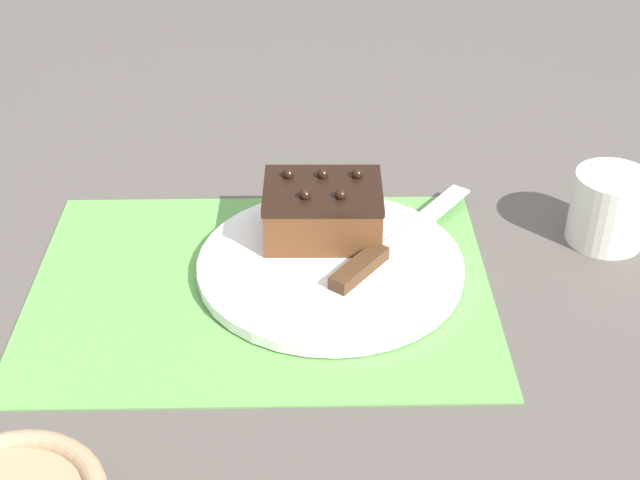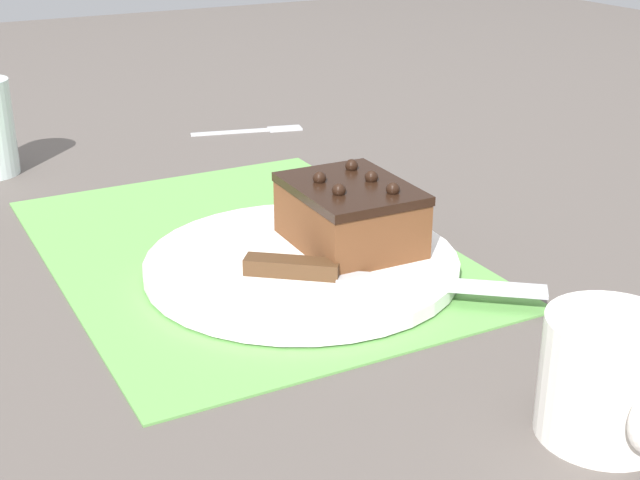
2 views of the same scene
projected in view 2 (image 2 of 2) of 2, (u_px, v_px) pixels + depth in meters
ground_plane at (245, 251)px, 0.82m from camera, size 3.00×3.00×0.00m
placemat_woven at (245, 249)px, 0.82m from camera, size 0.46×0.34×0.00m
cake_plate at (302, 264)px, 0.77m from camera, size 0.27×0.27×0.01m
chocolate_cake at (350, 214)px, 0.79m from camera, size 0.12×0.10×0.07m
serving_knife at (340, 273)px, 0.73m from camera, size 0.17×0.21×0.01m
coffee_mug at (610, 379)px, 0.54m from camera, size 0.09×0.08×0.08m
dessert_fork at (257, 130)px, 1.20m from camera, size 0.05×0.15×0.01m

